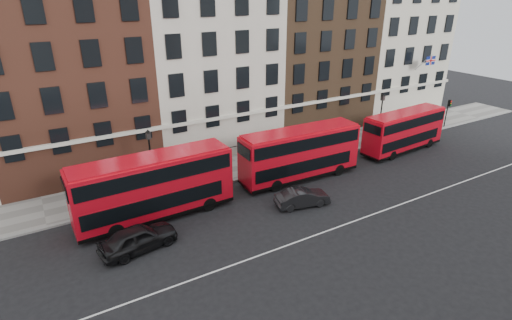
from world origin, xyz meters
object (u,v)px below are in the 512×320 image
bus_b (153,186)px  car_front (303,198)px  bus_d (404,130)px  car_rear (138,238)px  bus_c (300,153)px  traffic_light (448,108)px

bus_b → car_front: bearing=-23.1°
bus_d → bus_b: bearing=175.9°
car_rear → car_front: car_rear is taller
bus_c → bus_d: bus_c is taller
bus_c → car_front: bus_c is taller
bus_c → car_rear: 15.21m
bus_d → traffic_light: 10.54m
car_rear → bus_d: bearing=-92.6°
bus_d → traffic_light: size_ratio=3.02×
bus_b → car_front: bus_b is taller
car_rear → car_front: 12.20m
bus_b → traffic_light: size_ratio=3.42×
car_rear → car_front: size_ratio=1.18×
bus_b → traffic_light: bearing=2.5°
bus_b → bus_c: 12.62m
bus_b → bus_d: bearing=-1.3°
bus_c → traffic_light: 23.21m
bus_d → traffic_light: (10.26, 2.40, 0.25)m
car_front → car_rear: bearing=98.7°
car_front → traffic_light: 26.52m
bus_b → car_rear: bus_b is taller
bus_c → bus_d: 12.82m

